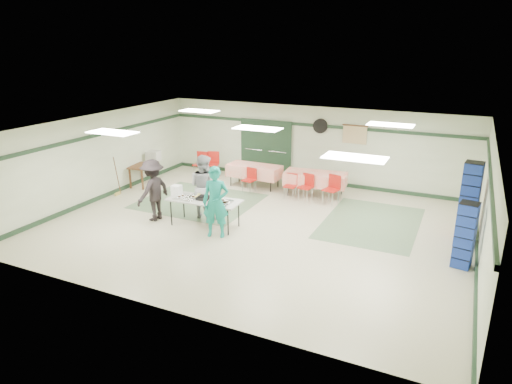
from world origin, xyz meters
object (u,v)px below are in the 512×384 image
at_px(chair_c, 333,186).
at_px(printer_table, 141,168).
at_px(crate_stack_blue_a, 469,205).
at_px(dining_table_b, 254,171).
at_px(broom, 117,175).
at_px(dining_table_a, 315,178).
at_px(chair_loose_a, 213,161).
at_px(crate_stack_blue_b, 465,235).
at_px(volunteer_dark, 153,190).
at_px(crate_stack_red, 468,206).
at_px(chair_loose_b, 201,162).
at_px(volunteer_teal, 216,202).
at_px(chair_d, 250,177).
at_px(volunteer_grey, 204,187).
at_px(chair_a, 307,184).
at_px(office_printer, 153,156).
at_px(chair_b, 291,183).
at_px(serving_table, 204,201).

xyz_separation_m(chair_c, printer_table, (-6.50, -1.04, 0.09)).
bearing_deg(crate_stack_blue_a, chair_c, 157.15).
bearing_deg(dining_table_b, broom, -142.08).
height_order(dining_table_a, broom, broom).
distance_m(dining_table_a, chair_loose_a, 4.15).
xyz_separation_m(printer_table, broom, (-0.08, -1.13, 0.02)).
distance_m(crate_stack_blue_b, printer_table, 10.46).
height_order(volunteer_dark, dining_table_b, volunteer_dark).
bearing_deg(crate_stack_red, chair_loose_b, 168.53).
distance_m(dining_table_b, printer_table, 3.90).
bearing_deg(chair_c, dining_table_b, -174.12).
distance_m(volunteer_teal, chair_d, 3.79).
height_order(volunteer_dark, dining_table_a, volunteer_dark).
relative_size(dining_table_b, crate_stack_red, 1.11).
bearing_deg(volunteer_grey, chair_a, -113.34).
bearing_deg(broom, office_printer, 78.19).
distance_m(volunteer_teal, chair_loose_b, 5.60).
bearing_deg(chair_b, dining_table_b, 158.51).
distance_m(chair_a, broom, 6.15).
height_order(chair_b, chair_c, chair_c).
xyz_separation_m(volunteer_teal, broom, (-4.57, 1.51, -0.26)).
height_order(chair_loose_a, crate_stack_red, crate_stack_red).
bearing_deg(volunteer_dark, dining_table_b, 169.97).
distance_m(serving_table, printer_table, 4.45).
bearing_deg(chair_loose_a, chair_b, -35.13).
relative_size(volunteer_dark, crate_stack_red, 1.05).
bearing_deg(chair_d, volunteer_grey, -84.67).
bearing_deg(serving_table, volunteer_grey, 119.47).
distance_m(dining_table_b, chair_loose_b, 2.34).
bearing_deg(chair_d, dining_table_b, 110.32).
bearing_deg(crate_stack_blue_a, chair_loose_a, 162.99).
height_order(chair_a, printer_table, chair_a).
bearing_deg(volunteer_teal, chair_c, 43.61).
height_order(dining_table_b, crate_stack_red, crate_stack_red).
bearing_deg(chair_b, chair_c, -1.20).
relative_size(dining_table_b, crate_stack_blue_a, 0.87).
height_order(crate_stack_blue_a, crate_stack_blue_b, crate_stack_blue_a).
distance_m(serving_table, office_printer, 4.84).
bearing_deg(crate_stack_blue_b, office_printer, 166.38).
xyz_separation_m(dining_table_a, crate_stack_blue_a, (4.54, -2.17, 0.49)).
distance_m(chair_a, printer_table, 5.77).
distance_m(dining_table_a, chair_a, 0.58).
relative_size(volunteer_teal, crate_stack_blue_a, 0.87).
xyz_separation_m(crate_stack_blue_b, office_printer, (-10.30, 2.49, 0.16)).
relative_size(volunteer_teal, crate_stack_blue_b, 1.22).
xyz_separation_m(dining_table_b, chair_b, (1.58, -0.57, -0.09)).
distance_m(dining_table_b, crate_stack_blue_a, 7.10).
relative_size(volunteer_teal, chair_c, 2.03).
height_order(serving_table, crate_stack_blue_b, crate_stack_blue_b).
height_order(chair_loose_b, printer_table, chair_loose_b).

